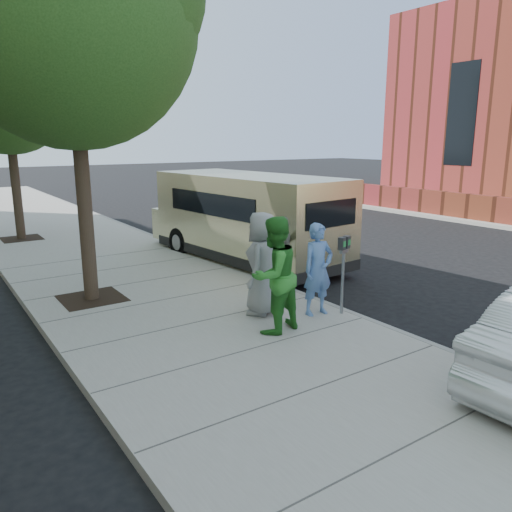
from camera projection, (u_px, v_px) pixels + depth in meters
name	position (u px, v px, depth m)	size (l,w,h in m)	color
ground	(252.00, 317.00, 9.48)	(120.00, 120.00, 0.00)	black
sidewalk	(206.00, 324.00, 8.91)	(5.00, 60.00, 0.15)	gray
curb_face	(310.00, 300.00, 10.25)	(0.12, 60.00, 0.16)	gray
tree_near	(72.00, 10.00, 8.90)	(4.62, 4.60, 7.53)	black
tree_far	(7.00, 86.00, 15.15)	(3.92, 3.80, 6.49)	black
parking_meter	(344.00, 258.00, 9.00)	(0.31, 0.19, 1.45)	gray
van	(246.00, 217.00, 13.42)	(2.72, 6.59, 2.38)	beige
person_officer	(318.00, 269.00, 9.03)	(0.62, 0.40, 1.69)	#5A80C0
person_green_shirt	(274.00, 275.00, 8.17)	(0.94, 0.74, 1.94)	#2F882C
person_gray_shirt	(262.00, 264.00, 9.05)	(0.92, 0.60, 1.88)	gray
person_striped_polo	(283.00, 254.00, 10.42)	(0.94, 0.39, 1.61)	slate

